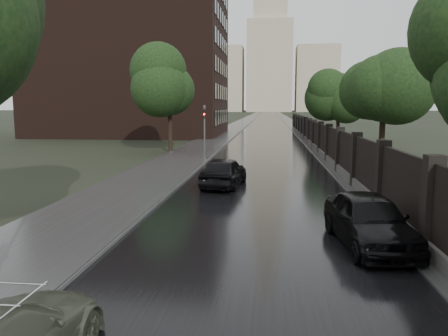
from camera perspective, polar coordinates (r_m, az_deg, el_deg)
road at (r=196.56m, az=5.84°, el=6.91°), size 8.00×420.00×0.02m
sidewalk_left at (r=196.66m, az=4.07°, el=6.95°), size 4.00×420.00×0.16m
verge_right at (r=196.63m, az=7.45°, el=6.89°), size 3.00×420.00×0.08m
fence_right at (r=38.87m, az=12.14°, el=3.60°), size 0.45×75.72×2.70m
tree_left_far at (r=37.49m, az=-7.13°, el=10.04°), size 4.25×4.25×7.39m
tree_right_b at (r=29.41m, az=20.20°, el=9.59°), size 4.08×4.08×7.01m
tree_right_c at (r=47.07m, az=14.79°, el=9.07°), size 4.08×4.08×7.01m
traffic_light at (r=31.90m, az=-2.56°, el=5.33°), size 0.16×0.32×4.00m
brick_building at (r=61.64m, az=-11.81°, el=13.58°), size 24.00×18.00×20.00m
stalinist_tower at (r=308.45m, az=5.99°, el=14.47°), size 92.00×30.00×159.00m
hatchback_left at (r=21.38m, az=-0.03°, el=-0.49°), size 2.22×4.52×1.48m
car_right_near at (r=13.02m, az=18.41°, el=-6.43°), size 2.29×4.63×1.52m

